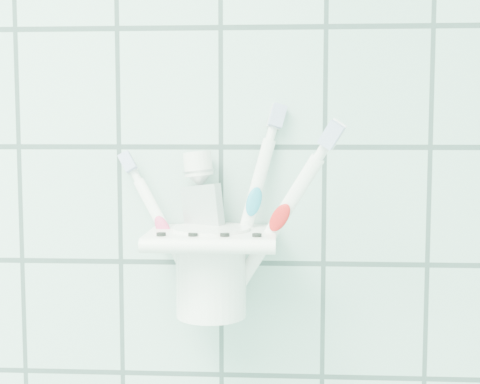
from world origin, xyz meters
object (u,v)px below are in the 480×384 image
Objects in this scene: toothbrush_blue at (224,200)px; toothpaste_tube at (213,216)px; holder_bracket at (212,239)px; toothbrush_orange at (227,197)px; toothbrush_pink at (206,218)px; cup at (211,268)px.

toothbrush_blue is 1.32× the size of toothpaste_tube.
holder_bracket is at bearing -60.96° from toothpaste_tube.
toothbrush_blue is (0.01, 0.01, 0.04)m from holder_bracket.
toothbrush_orange is at bearing 45.56° from holder_bracket.
toothbrush_blue is at bearing 41.92° from toothbrush_pink.
holder_bracket is at bearing -64.59° from cup.
toothbrush_pink is (-0.00, -0.01, 0.02)m from holder_bracket.
toothbrush_blue is (0.01, 0.01, 0.07)m from cup.
toothpaste_tube is at bearing 128.31° from toothbrush_blue.
toothbrush_pink is 0.82× the size of toothbrush_blue.
cup is 0.56× the size of toothpaste_tube.
holder_bracket is at bearing -150.80° from toothbrush_blue.
toothbrush_blue is at bearing 40.46° from holder_bracket.
toothbrush_orange is at bearing -2.37° from toothpaste_tube.
toothbrush_pink is at bearing -116.02° from toothbrush_orange.
toothbrush_blue is at bearing -102.42° from toothbrush_orange.
cup is 0.51× the size of toothbrush_pink.
toothbrush_pink is at bearing -120.18° from holder_bracket.
holder_bracket and cup have the same top height.
cup is at bearing -168.16° from toothbrush_blue.
toothbrush_blue is (0.02, 0.02, 0.02)m from toothbrush_pink.
toothbrush_blue is 0.02m from toothpaste_tube.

